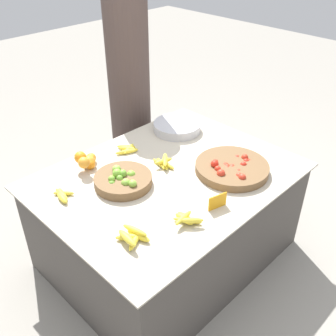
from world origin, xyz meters
TOP-DOWN VIEW (x-y plane):
  - ground_plane at (0.00, 0.00)m, footprint 12.00×12.00m
  - market_table at (0.00, 0.00)m, footprint 1.55×1.19m
  - lime_bowl at (-0.26, 0.12)m, footprint 0.34×0.34m
  - tomato_basket at (0.31, -0.26)m, footprint 0.46×0.46m
  - orange_pile at (-0.31, 0.41)m, footprint 0.18×0.16m
  - metal_bowl at (0.46, 0.36)m, footprint 0.35×0.35m
  - price_sign at (-0.04, -0.42)m, footprint 0.11×0.04m
  - banana_bunch_front_right at (-0.59, 0.27)m, footprint 0.11×0.16m
  - banana_bunch_middle_right at (-0.53, -0.29)m, footprint 0.14×0.17m
  - banana_bunch_front_left at (0.05, 0.09)m, footprint 0.14×0.18m
  - banana_bunch_front_center at (0.01, 0.39)m, footprint 0.18×0.16m
  - banana_bunch_back_center at (-0.25, -0.38)m, footprint 0.14×0.16m
  - vendor_person at (0.45, 0.88)m, footprint 0.33×0.33m

SIDE VIEW (x-z plane):
  - ground_plane at x=0.00m, z-range 0.00..0.00m
  - market_table at x=0.00m, z-range 0.00..0.68m
  - banana_bunch_front_center at x=0.01m, z-range 0.67..0.71m
  - banana_bunch_front_right at x=-0.59m, z-range 0.67..0.71m
  - banana_bunch_back_center at x=-0.25m, z-range 0.67..0.73m
  - banana_bunch_front_left at x=0.05m, z-range 0.67..0.73m
  - tomato_basket at x=0.31m, z-range 0.66..0.75m
  - banana_bunch_middle_right at x=-0.53m, z-range 0.67..0.74m
  - metal_bowl at x=0.46m, z-range 0.68..0.74m
  - lime_bowl at x=-0.26m, z-range 0.66..0.76m
  - price_sign at x=-0.04m, z-range 0.68..0.76m
  - orange_pile at x=-0.31m, z-range 0.67..0.80m
  - vendor_person at x=0.45m, z-range -0.06..1.67m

